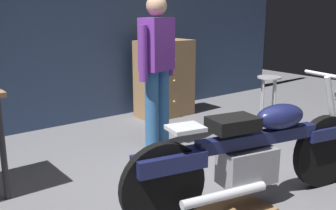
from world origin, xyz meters
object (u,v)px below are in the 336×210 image
(motorcycle, at_px, (255,151))
(person_standing, at_px, (157,66))
(wooden_dresser, at_px, (164,79))
(shop_stool, at_px, (269,87))

(motorcycle, relative_size, person_standing, 1.29)
(motorcycle, relative_size, wooden_dresser, 1.96)
(motorcycle, distance_m, wooden_dresser, 2.77)
(motorcycle, xyz_separation_m, shop_stool, (1.97, 1.40, 0.05))
(motorcycle, distance_m, shop_stool, 2.42)
(motorcycle, height_order, wooden_dresser, wooden_dresser)
(person_standing, height_order, wooden_dresser, person_standing)
(person_standing, relative_size, wooden_dresser, 1.52)
(shop_stool, bearing_deg, motorcycle, -144.60)
(person_standing, bearing_deg, motorcycle, 65.19)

